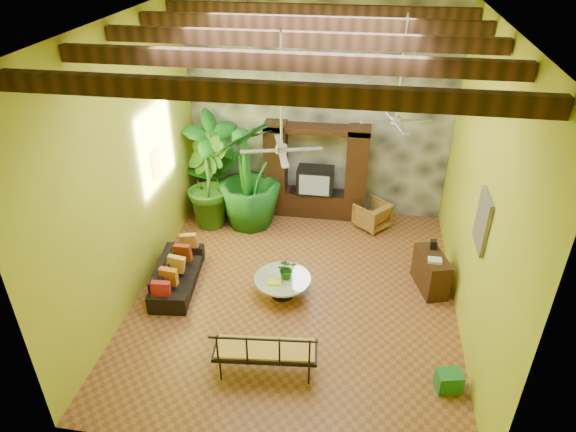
% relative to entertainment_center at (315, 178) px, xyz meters
% --- Properties ---
extents(ground, '(7.00, 7.00, 0.00)m').
position_rel_entertainment_center_xyz_m(ground, '(0.00, -3.14, -0.97)').
color(ground, brown).
rests_on(ground, ground).
extents(ceiling, '(6.00, 7.00, 0.02)m').
position_rel_entertainment_center_xyz_m(ceiling, '(0.00, -3.14, 4.03)').
color(ceiling, silver).
rests_on(ceiling, back_wall).
extents(back_wall, '(6.00, 0.02, 5.00)m').
position_rel_entertainment_center_xyz_m(back_wall, '(0.00, 0.36, 1.53)').
color(back_wall, gold).
rests_on(back_wall, ground).
extents(left_wall, '(0.02, 7.00, 5.00)m').
position_rel_entertainment_center_xyz_m(left_wall, '(-3.00, -3.14, 1.53)').
color(left_wall, gold).
rests_on(left_wall, ground).
extents(right_wall, '(0.02, 7.00, 5.00)m').
position_rel_entertainment_center_xyz_m(right_wall, '(3.00, -3.14, 1.53)').
color(right_wall, gold).
rests_on(right_wall, ground).
extents(stone_accent_wall, '(5.98, 0.10, 4.98)m').
position_rel_entertainment_center_xyz_m(stone_accent_wall, '(0.00, 0.30, 1.53)').
color(stone_accent_wall, '#36393D').
rests_on(stone_accent_wall, ground).
extents(ceiling_beams, '(5.95, 5.36, 0.22)m').
position_rel_entertainment_center_xyz_m(ceiling_beams, '(0.00, -3.14, 3.81)').
color(ceiling_beams, '#3C1F13').
rests_on(ceiling_beams, ceiling).
extents(entertainment_center, '(2.40, 0.55, 2.30)m').
position_rel_entertainment_center_xyz_m(entertainment_center, '(0.00, 0.00, 0.00)').
color(entertainment_center, black).
rests_on(entertainment_center, ground).
extents(ceiling_fan_front, '(1.28, 1.28, 1.86)m').
position_rel_entertainment_center_xyz_m(ceiling_fan_front, '(-0.20, -3.54, 2.44)').
color(ceiling_fan_front, '#B7B8BD').
rests_on(ceiling_fan_front, ceiling).
extents(ceiling_fan_back, '(1.28, 1.28, 1.86)m').
position_rel_entertainment_center_xyz_m(ceiling_fan_back, '(1.60, -1.94, 2.44)').
color(ceiling_fan_back, '#B7B8BD').
rests_on(ceiling_fan_back, ceiling).
extents(wall_art_mask, '(0.06, 0.32, 0.55)m').
position_rel_entertainment_center_xyz_m(wall_art_mask, '(-2.96, -2.14, 1.13)').
color(wall_art_mask, yellow).
rests_on(wall_art_mask, left_wall).
extents(wall_art_painting, '(0.06, 0.70, 0.90)m').
position_rel_entertainment_center_xyz_m(wall_art_painting, '(2.96, -3.74, 1.33)').
color(wall_art_painting, '#276892').
rests_on(wall_art_painting, right_wall).
extents(sofa, '(0.92, 1.93, 0.54)m').
position_rel_entertainment_center_xyz_m(sofa, '(-2.36, -3.20, -0.69)').
color(sofa, black).
rests_on(sofa, ground).
extents(wicker_armchair, '(0.96, 0.96, 0.63)m').
position_rel_entertainment_center_xyz_m(wicker_armchair, '(1.39, -0.40, -0.65)').
color(wicker_armchair, olive).
rests_on(wicker_armchair, ground).
extents(tall_plant_a, '(1.61, 1.57, 2.55)m').
position_rel_entertainment_center_xyz_m(tall_plant_a, '(-2.35, -0.30, 0.31)').
color(tall_plant_a, '#1C6C1D').
rests_on(tall_plant_a, ground).
extents(tall_plant_b, '(1.45, 1.49, 2.12)m').
position_rel_entertainment_center_xyz_m(tall_plant_b, '(-2.43, -0.80, 0.09)').
color(tall_plant_b, '#285C18').
rests_on(tall_plant_b, ground).
extents(tall_plant_c, '(1.94, 1.94, 2.57)m').
position_rel_entertainment_center_xyz_m(tall_plant_c, '(-1.45, -0.68, 0.32)').
color(tall_plant_c, '#17581A').
rests_on(tall_plant_c, ground).
extents(coffee_table, '(1.09, 1.09, 0.40)m').
position_rel_entertainment_center_xyz_m(coffee_table, '(-0.26, -3.18, -0.71)').
color(coffee_table, black).
rests_on(coffee_table, ground).
extents(centerpiece_plant, '(0.44, 0.41, 0.40)m').
position_rel_entertainment_center_xyz_m(centerpiece_plant, '(-0.18, -3.16, -0.36)').
color(centerpiece_plant, '#1F5A17').
rests_on(centerpiece_plant, coffee_table).
extents(yellow_tray, '(0.29, 0.22, 0.03)m').
position_rel_entertainment_center_xyz_m(yellow_tray, '(-0.39, -3.35, -0.55)').
color(yellow_tray, yellow).
rests_on(yellow_tray, coffee_table).
extents(iron_bench, '(1.68, 0.74, 0.57)m').
position_rel_entertainment_center_xyz_m(iron_bench, '(-0.20, -5.20, -0.43)').
color(iron_bench, black).
rests_on(iron_bench, ground).
extents(side_console, '(0.68, 1.03, 0.76)m').
position_rel_entertainment_center_xyz_m(side_console, '(2.55, -2.51, -0.59)').
color(side_console, '#341910').
rests_on(side_console, ground).
extents(green_bin, '(0.43, 0.36, 0.33)m').
position_rel_entertainment_center_xyz_m(green_bin, '(2.65, -5.03, -0.80)').
color(green_bin, '#207A27').
rests_on(green_bin, ground).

